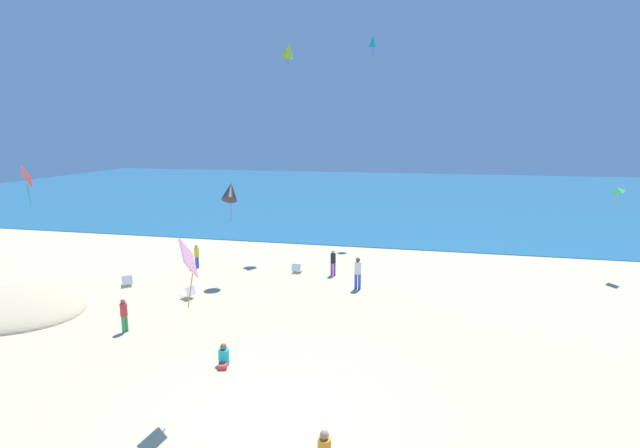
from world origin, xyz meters
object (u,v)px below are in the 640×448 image
object	(u,v)px
beach_chair_mid_beach	(127,281)
person_1	(333,261)
person_2	(358,271)
kite_pink	(189,259)
kite_teal	(373,41)
beach_chair_far_right	(189,293)
person_5	(124,313)
person_4	(224,357)
person_0	(197,255)
kite_red	(27,177)
kite_black	(230,191)
kite_green	(617,190)
kite_lime	(288,51)
beach_chair_far_left	(297,269)

from	to	relation	value
beach_chair_mid_beach	person_1	xyz separation A→B (m)	(9.97, 4.12, 0.57)
person_2	kite_pink	xyz separation A→B (m)	(-3.12, -11.17, 3.45)
person_2	kite_teal	distance (m)	17.77
beach_chair_far_right	person_5	size ratio (longest dim) A/B	0.49
person_1	person_4	world-z (taller)	person_1
person_0	kite_red	bearing A→B (deg)	-92.46
person_1	person_2	size ratio (longest dim) A/B	0.87
beach_chair_mid_beach	kite_black	distance (m)	7.01
kite_red	kite_teal	bearing A→B (deg)	63.92
kite_teal	kite_black	bearing A→B (deg)	-116.41
person_1	kite_red	distance (m)	14.84
person_0	kite_red	distance (m)	11.44
beach_chair_mid_beach	kite_pink	size ratio (longest dim) A/B	0.40
person_1	kite_red	bearing A→B (deg)	144.50
person_2	kite_pink	distance (m)	12.10
beach_chair_far_right	kite_green	distance (m)	22.76
kite_teal	beach_chair_far_right	bearing A→B (deg)	-114.33
beach_chair_far_right	kite_pink	size ratio (longest dim) A/B	0.34
person_0	beach_chair_mid_beach	bearing A→B (deg)	-113.57
person_2	kite_black	bearing A→B (deg)	-85.80
person_1	person_4	bearing A→B (deg)	176.85
kite_pink	kite_lime	xyz separation A→B (m)	(-2.40, 18.16, 8.35)
beach_chair_far_right	person_2	size ratio (longest dim) A/B	0.41
person_2	kite_black	xyz separation A→B (m)	(-6.73, 0.13, 3.82)
kite_teal	kite_pink	distance (m)	25.23
person_1	kite_pink	world-z (taller)	kite_pink
kite_teal	kite_green	size ratio (longest dim) A/B	1.06
beach_chair_mid_beach	kite_teal	size ratio (longest dim) A/B	0.61
kite_red	kite_lime	xyz separation A→B (m)	(5.28, 15.35, 6.56)
person_0	kite_teal	bearing A→B (deg)	53.87
beach_chair_far_left	person_2	size ratio (longest dim) A/B	0.41
beach_chair_far_right	kite_black	world-z (taller)	kite_black
person_2	person_5	distance (m)	10.90
person_2	kite_lime	xyz separation A→B (m)	(-5.52, 6.99, 11.80)
person_1	kite_lime	world-z (taller)	kite_lime
kite_green	kite_black	size ratio (longest dim) A/B	0.56
person_5	person_1	bearing A→B (deg)	69.16
person_0	kite_teal	world-z (taller)	kite_teal
beach_chair_mid_beach	person_1	distance (m)	10.80
beach_chair_far_right	person_5	xyz separation A→B (m)	(-0.64, -4.01, 0.51)
person_2	person_5	xyz separation A→B (m)	(-8.29, -7.07, -0.16)
beach_chair_far_left	kite_black	xyz separation A→B (m)	(-3.00, -1.93, 4.54)
person_2	person_5	size ratio (longest dim) A/B	1.21
beach_chair_mid_beach	person_0	size ratio (longest dim) A/B	0.55
beach_chair_mid_beach	kite_lime	world-z (taller)	kite_lime
kite_red	person_5	bearing A→B (deg)	27.09
person_1	person_5	world-z (taller)	person_1
person_0	person_4	distance (m)	12.15
person_5	kite_teal	size ratio (longest dim) A/B	1.06
person_0	person_2	size ratio (longest dim) A/B	0.86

